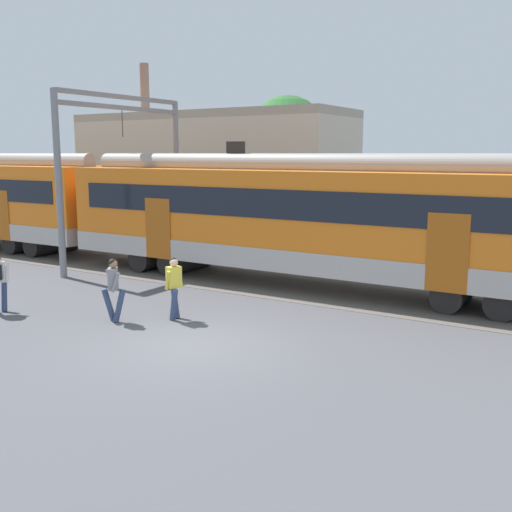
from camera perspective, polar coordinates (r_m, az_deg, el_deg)
name	(u,v)px	position (r m, az deg, el deg)	size (l,w,h in m)	color
ground_plane	(193,345)	(13.93, -6.02, -8.43)	(160.00, 160.00, 0.00)	#515156
track_bed	(74,256)	(26.64, -16.93, -0.01)	(80.00, 4.40, 0.01)	#605951
pedestrian_grey	(113,285)	(15.91, -13.44, -2.74)	(0.70, 0.46, 1.67)	navy
pedestrian_yellow	(174,284)	(15.83, -7.82, -2.62)	(0.57, 0.65, 1.67)	navy
catenary_gantry	(123,154)	(24.05, -12.51, 9.48)	(0.24, 6.64, 6.53)	gray
background_building	(211,175)	(31.89, -4.30, 7.71)	(14.85, 5.00, 9.20)	beige
street_tree_left	(287,136)	(31.77, 3.00, 11.31)	(4.15, 4.15, 7.29)	brown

